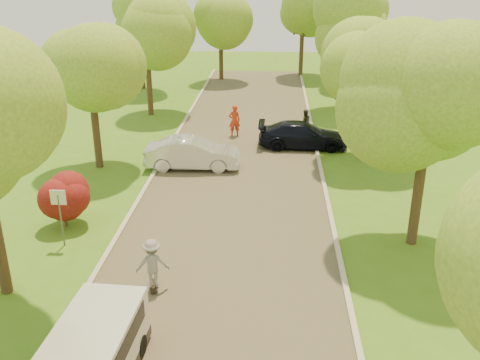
% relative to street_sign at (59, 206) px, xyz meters
% --- Properties ---
extents(ground, '(100.00, 100.00, 0.00)m').
position_rel_street_sign_xyz_m(ground, '(5.80, -4.00, -1.56)').
color(ground, '#44711A').
rests_on(ground, ground).
extents(road, '(8.00, 60.00, 0.01)m').
position_rel_street_sign_xyz_m(road, '(5.80, 4.00, -1.56)').
color(road, '#4C4438').
rests_on(road, ground).
extents(curb_left, '(0.18, 60.00, 0.12)m').
position_rel_street_sign_xyz_m(curb_left, '(1.75, 4.00, -1.50)').
color(curb_left, '#B2AD9E').
rests_on(curb_left, ground).
extents(curb_right, '(0.18, 60.00, 0.12)m').
position_rel_street_sign_xyz_m(curb_right, '(9.85, 4.00, -1.50)').
color(curb_right, '#B2AD9E').
rests_on(curb_right, ground).
extents(street_sign, '(0.55, 0.06, 2.17)m').
position_rel_street_sign_xyz_m(street_sign, '(0.00, 0.00, 0.00)').
color(street_sign, '#59595E').
rests_on(street_sign, ground).
extents(red_shrub, '(1.70, 1.70, 1.95)m').
position_rel_street_sign_xyz_m(red_shrub, '(-0.50, 1.50, -0.47)').
color(red_shrub, '#382619').
rests_on(red_shrub, ground).
extents(tree_l_midb, '(4.30, 4.20, 6.62)m').
position_rel_street_sign_xyz_m(tree_l_midb, '(-1.01, 8.00, 3.02)').
color(tree_l_midb, '#382619').
rests_on(tree_l_midb, ground).
extents(tree_l_far, '(4.92, 4.80, 7.79)m').
position_rel_street_sign_xyz_m(tree_l_far, '(-0.59, 18.00, 3.90)').
color(tree_l_far, '#382619').
rests_on(tree_l_far, ground).
extents(tree_r_mida, '(5.13, 5.00, 7.95)m').
position_rel_street_sign_xyz_m(tree_r_mida, '(12.82, 1.00, 3.97)').
color(tree_r_mida, '#382619').
rests_on(tree_r_mida, ground).
extents(tree_r_midb, '(4.51, 4.40, 7.01)m').
position_rel_street_sign_xyz_m(tree_r_midb, '(12.40, 10.00, 3.32)').
color(tree_r_midb, '#382619').
rests_on(tree_r_midb, ground).
extents(tree_r_far, '(5.33, 5.20, 8.34)m').
position_rel_street_sign_xyz_m(tree_r_far, '(13.03, 20.00, 4.27)').
color(tree_r_far, '#382619').
rests_on(tree_r_far, ground).
extents(tree_bg_a, '(5.12, 5.00, 7.72)m').
position_rel_street_sign_xyz_m(tree_bg_a, '(-2.98, 26.00, 3.75)').
color(tree_bg_a, '#382619').
rests_on(tree_bg_a, ground).
extents(tree_bg_b, '(5.12, 5.00, 7.95)m').
position_rel_street_sign_xyz_m(tree_bg_b, '(14.02, 28.00, 3.97)').
color(tree_bg_b, '#382619').
rests_on(tree_bg_b, ground).
extents(tree_bg_c, '(4.92, 4.80, 7.33)m').
position_rel_street_sign_xyz_m(tree_bg_c, '(3.01, 30.00, 3.46)').
color(tree_bg_c, '#382619').
rests_on(tree_bg_c, ground).
extents(tree_bg_d, '(5.12, 5.00, 7.72)m').
position_rel_street_sign_xyz_m(tree_bg_d, '(10.02, 32.00, 3.75)').
color(tree_bg_d, '#382619').
rests_on(tree_bg_d, ground).
extents(silver_sedan, '(4.71, 1.79, 1.53)m').
position_rel_street_sign_xyz_m(silver_sedan, '(3.50, 8.12, -0.80)').
color(silver_sedan, silver).
rests_on(silver_sedan, ground).
extents(dark_sedan, '(4.92, 2.04, 1.42)m').
position_rel_street_sign_xyz_m(dark_sedan, '(9.10, 11.72, -0.85)').
color(dark_sedan, black).
rests_on(dark_sedan, ground).
extents(longboard, '(0.41, 0.85, 0.10)m').
position_rel_street_sign_xyz_m(longboard, '(3.83, -2.52, -1.47)').
color(longboard, black).
rests_on(longboard, ground).
extents(skateboarder, '(1.14, 0.81, 1.60)m').
position_rel_street_sign_xyz_m(skateboarder, '(3.83, -2.52, -0.66)').
color(skateboarder, gray).
rests_on(skateboarder, longboard).
extents(person_striped, '(0.77, 0.60, 1.86)m').
position_rel_street_sign_xyz_m(person_striped, '(5.18, 13.58, -0.63)').
color(person_striped, '#B8351B').
rests_on(person_striped, ground).
extents(person_olive, '(0.89, 0.78, 1.56)m').
position_rel_street_sign_xyz_m(person_olive, '(9.30, 13.99, -0.78)').
color(person_olive, '#2F3520').
rests_on(person_olive, ground).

